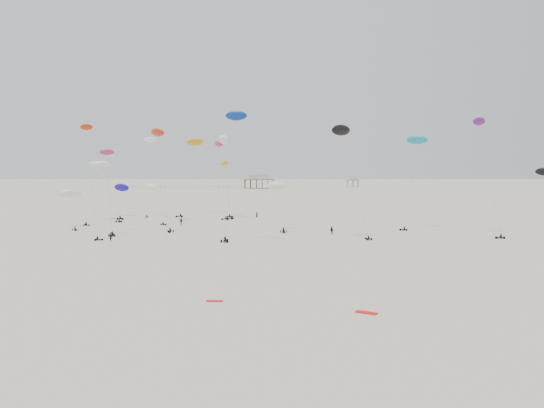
{
  "coord_description": "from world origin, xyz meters",
  "views": [
    {
      "loc": [
        0.42,
        -20.63,
        14.46
      ],
      "look_at": [
        0.0,
        88.0,
        7.0
      ],
      "focal_mm": 35.0,
      "sensor_mm": 36.0,
      "label": 1
    }
  ],
  "objects_px": {
    "rig_4": "(71,197)",
    "pavilion_small": "(353,182)",
    "rig_9": "(484,149)",
    "rig_0": "(278,197)",
    "spectator_0": "(111,241)",
    "pavilion_main": "(259,182)"
  },
  "relations": [
    {
      "from": "pavilion_main",
      "to": "spectator_0",
      "type": "height_order",
      "value": "pavilion_main"
    },
    {
      "from": "rig_0",
      "to": "spectator_0",
      "type": "distance_m",
      "value": 39.0
    },
    {
      "from": "rig_4",
      "to": "rig_9",
      "type": "distance_m",
      "value": 96.4
    },
    {
      "from": "pavilion_main",
      "to": "spectator_0",
      "type": "relative_size",
      "value": 10.13
    },
    {
      "from": "pavilion_small",
      "to": "rig_9",
      "type": "distance_m",
      "value": 287.26
    },
    {
      "from": "pavilion_small",
      "to": "spectator_0",
      "type": "height_order",
      "value": "pavilion_small"
    },
    {
      "from": "pavilion_main",
      "to": "rig_9",
      "type": "relative_size",
      "value": 0.82
    },
    {
      "from": "rig_4",
      "to": "pavilion_main",
      "type": "bearing_deg",
      "value": -129.17
    },
    {
      "from": "spectator_0",
      "to": "pavilion_main",
      "type": "bearing_deg",
      "value": -53.25
    },
    {
      "from": "pavilion_small",
      "to": "rig_4",
      "type": "xyz_separation_m",
      "value": [
        -109.19,
        -272.09,
        3.73
      ]
    },
    {
      "from": "rig_0",
      "to": "rig_9",
      "type": "xyz_separation_m",
      "value": [
        44.08,
        -8.3,
        10.86
      ]
    },
    {
      "from": "pavilion_main",
      "to": "pavilion_small",
      "type": "distance_m",
      "value": 76.16
    },
    {
      "from": "pavilion_small",
      "to": "rig_4",
      "type": "relative_size",
      "value": 0.76
    },
    {
      "from": "pavilion_main",
      "to": "rig_0",
      "type": "bearing_deg",
      "value": -87.38
    },
    {
      "from": "rig_9",
      "to": "rig_4",
      "type": "bearing_deg",
      "value": 70.47
    },
    {
      "from": "rig_4",
      "to": "pavilion_small",
      "type": "bearing_deg",
      "value": -141.84
    },
    {
      "from": "rig_4",
      "to": "spectator_0",
      "type": "relative_size",
      "value": 5.73
    },
    {
      "from": "pavilion_main",
      "to": "rig_9",
      "type": "height_order",
      "value": "rig_9"
    },
    {
      "from": "pavilion_small",
      "to": "rig_9",
      "type": "bearing_deg",
      "value": -92.91
    },
    {
      "from": "rig_9",
      "to": "pavilion_small",
      "type": "bearing_deg",
      "value": -13.78
    },
    {
      "from": "rig_9",
      "to": "rig_0",
      "type": "bearing_deg",
      "value": 68.47
    },
    {
      "from": "rig_4",
      "to": "rig_9",
      "type": "height_order",
      "value": "rig_9"
    }
  ]
}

